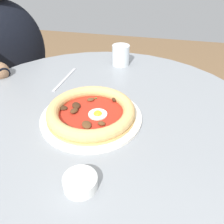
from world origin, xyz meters
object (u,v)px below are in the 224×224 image
(dining_table, at_px, (101,149))
(cafe_chair_diner, at_px, (8,74))
(fork_utensil, at_px, (65,79))
(water_glass, at_px, (121,57))
(ramekin_capers, at_px, (80,182))
(pizza_on_plate, at_px, (91,113))
(diner_person, at_px, (17,84))

(dining_table, height_order, cafe_chair_diner, cafe_chair_diner)
(fork_utensil, bearing_deg, dining_table, 134.49)
(water_glass, relative_size, ramekin_capers, 1.15)
(ramekin_capers, bearing_deg, pizza_on_plate, -78.71)
(pizza_on_plate, height_order, diner_person, diner_person)
(pizza_on_plate, height_order, ramekin_capers, pizza_on_plate)
(ramekin_capers, bearing_deg, dining_table, -84.35)
(ramekin_capers, relative_size, fork_utensil, 0.38)
(pizza_on_plate, height_order, water_glass, water_glass)
(fork_utensil, height_order, cafe_chair_diner, cafe_chair_diner)
(ramekin_capers, xyz_separation_m, cafe_chair_diner, (0.74, -0.80, -0.22))
(dining_table, bearing_deg, ramekin_capers, 95.65)
(pizza_on_plate, distance_m, water_glass, 0.39)
(dining_table, relative_size, pizza_on_plate, 3.47)
(pizza_on_plate, height_order, cafe_chair_diner, cafe_chair_diner)
(fork_utensil, bearing_deg, diner_person, -32.43)
(dining_table, relative_size, water_glass, 12.26)
(ramekin_capers, xyz_separation_m, fork_utensil, (0.21, -0.45, -0.01))
(dining_table, xyz_separation_m, pizza_on_plate, (0.02, 0.02, 0.16))
(pizza_on_plate, bearing_deg, diner_person, -39.29)
(pizza_on_plate, relative_size, fork_utensil, 1.55)
(pizza_on_plate, relative_size, water_glass, 3.54)
(ramekin_capers, bearing_deg, diner_person, -48.45)
(diner_person, bearing_deg, dining_table, 142.94)
(diner_person, xyz_separation_m, cafe_chair_diner, (0.11, -0.09, 0.01))
(dining_table, height_order, fork_utensil, fork_utensil)
(ramekin_capers, distance_m, fork_utensil, 0.50)
(dining_table, xyz_separation_m, cafe_chair_diner, (0.72, -0.54, -0.07))
(fork_utensil, xyz_separation_m, cafe_chair_diner, (0.53, -0.35, -0.21))
(dining_table, relative_size, diner_person, 0.90)
(ramekin_capers, bearing_deg, water_glass, -86.85)
(water_glass, distance_m, ramekin_capers, 0.63)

